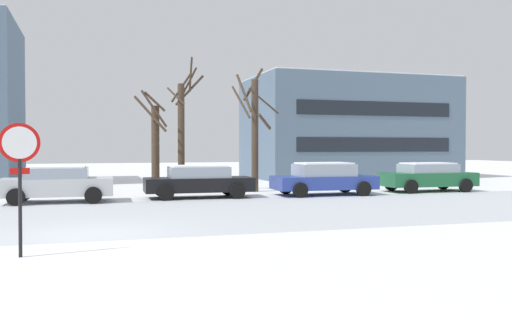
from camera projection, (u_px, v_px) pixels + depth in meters
name	position (u px, v px, depth m)	size (l,w,h in m)	color
ground_plane	(89.00, 235.00, 13.20)	(120.00, 120.00, 0.00)	white
road_surface	(89.00, 217.00, 16.48)	(80.00, 8.87, 0.00)	#B7BCC4
stop_sign	(20.00, 163.00, 10.54)	(0.75, 0.16, 2.60)	black
parked_car_silver	(57.00, 184.00, 20.99)	(4.18, 2.25, 1.39)	silver
parked_car_black	(199.00, 181.00, 22.84)	(4.52, 2.07, 1.37)	black
parked_car_blue	(324.00, 178.00, 24.18)	(4.54, 2.25, 1.44)	#283D93
parked_car_green	(428.00, 177.00, 26.10)	(4.51, 2.11, 1.38)	#1E6038
tree_far_left	(254.00, 129.00, 25.95)	(2.00, 1.60, 5.95)	#423326
tree_far_mid	(155.00, 145.00, 25.48)	(1.52, 1.23, 4.73)	#423326
tree_far_right	(182.00, 131.00, 25.73)	(1.81, 1.82, 6.31)	#423326
building_far_right	(347.00, 128.00, 38.47)	(13.52, 8.19, 6.93)	slate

